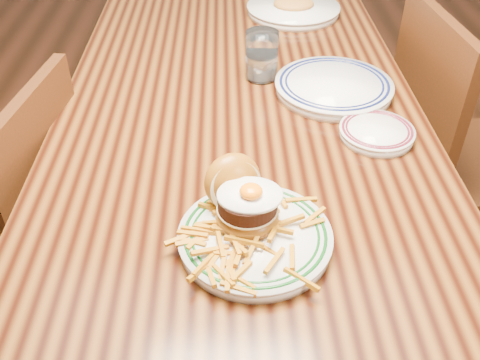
{
  "coord_description": "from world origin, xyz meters",
  "views": [
    {
      "loc": [
        -0.03,
        -1.14,
        1.4
      ],
      "look_at": [
        -0.01,
        -0.46,
        0.85
      ],
      "focal_mm": 40.0,
      "sensor_mm": 36.0,
      "label": 1
    }
  ],
  "objects_px": {
    "side_plate": "(377,132)",
    "chair_left": "(19,232)",
    "main_plate": "(251,224)",
    "table": "(239,125)",
    "chair_right": "(450,151)"
  },
  "relations": [
    {
      "from": "side_plate",
      "to": "chair_left",
      "type": "bearing_deg",
      "value": 161.07
    },
    {
      "from": "chair_left",
      "to": "main_plate",
      "type": "distance_m",
      "value": 0.73
    },
    {
      "from": "main_plate",
      "to": "table",
      "type": "bearing_deg",
      "value": 68.54
    },
    {
      "from": "table",
      "to": "chair_right",
      "type": "xyz_separation_m",
      "value": [
        0.63,
        0.12,
        -0.18
      ]
    },
    {
      "from": "table",
      "to": "main_plate",
      "type": "xyz_separation_m",
      "value": [
        0.01,
        -0.49,
        0.12
      ]
    },
    {
      "from": "chair_left",
      "to": "chair_right",
      "type": "bearing_deg",
      "value": 22.22
    },
    {
      "from": "chair_left",
      "to": "chair_right",
      "type": "height_order",
      "value": "chair_right"
    },
    {
      "from": "table",
      "to": "chair_right",
      "type": "bearing_deg",
      "value": 10.61
    },
    {
      "from": "chair_right",
      "to": "side_plate",
      "type": "xyz_separation_m",
      "value": [
        -0.33,
        -0.31,
        0.28
      ]
    },
    {
      "from": "chair_left",
      "to": "table",
      "type": "bearing_deg",
      "value": 25.27
    },
    {
      "from": "side_plate",
      "to": "table",
      "type": "bearing_deg",
      "value": 129.17
    },
    {
      "from": "main_plate",
      "to": "chair_left",
      "type": "bearing_deg",
      "value": 127.64
    },
    {
      "from": "chair_right",
      "to": "main_plate",
      "type": "xyz_separation_m",
      "value": [
        -0.62,
        -0.61,
        0.3
      ]
    },
    {
      "from": "main_plate",
      "to": "side_plate",
      "type": "relative_size",
      "value": 1.72
    },
    {
      "from": "chair_right",
      "to": "side_plate",
      "type": "height_order",
      "value": "chair_right"
    }
  ]
}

